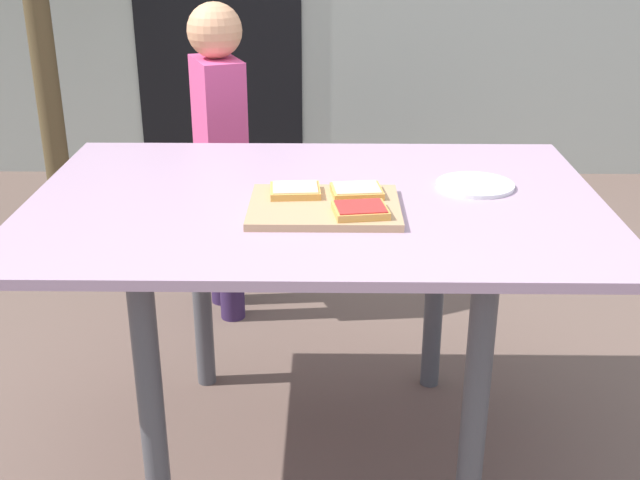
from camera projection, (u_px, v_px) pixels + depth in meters
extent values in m
plane|color=brown|center=(316.00, 452.00, 2.25)|extent=(16.00, 16.00, 0.00)
cube|color=#B591AB|center=(315.00, 202.00, 1.96)|extent=(1.40, 0.96, 0.02)
cylinder|color=#4C4C51|center=(152.00, 416.00, 1.78)|extent=(0.06, 0.06, 0.74)
cylinder|color=#4C4C51|center=(474.00, 419.00, 1.77)|extent=(0.06, 0.06, 0.74)
cylinder|color=#4C4C51|center=(201.00, 278.00, 2.44)|extent=(0.06, 0.06, 0.74)
cylinder|color=#4C4C51|center=(435.00, 279.00, 2.43)|extent=(0.06, 0.06, 0.74)
cube|color=tan|center=(324.00, 207.00, 1.87)|extent=(0.35, 0.27, 0.02)
cube|color=gold|center=(295.00, 191.00, 1.92)|extent=(0.13, 0.11, 0.02)
cube|color=beige|center=(295.00, 187.00, 1.92)|extent=(0.11, 0.10, 0.00)
cube|color=gold|center=(360.00, 210.00, 1.80)|extent=(0.13, 0.12, 0.02)
cube|color=red|center=(360.00, 206.00, 1.79)|extent=(0.12, 0.11, 0.00)
cube|color=gold|center=(357.00, 191.00, 1.92)|extent=(0.13, 0.11, 0.02)
cube|color=beige|center=(357.00, 187.00, 1.91)|extent=(0.12, 0.10, 0.00)
cylinder|color=silver|center=(475.00, 185.00, 2.03)|extent=(0.20, 0.20, 0.01)
cylinder|color=#36224A|center=(220.00, 237.00, 3.01)|extent=(0.09, 0.09, 0.54)
cylinder|color=#36224A|center=(230.00, 251.00, 2.89)|extent=(0.09, 0.09, 0.54)
cube|color=#E54C8C|center=(219.00, 118.00, 2.77)|extent=(0.22, 0.27, 0.41)
sphere|color=#E7A274|center=(215.00, 30.00, 2.65)|extent=(0.19, 0.19, 0.19)
cylinder|color=brown|center=(45.00, 68.00, 3.48)|extent=(0.11, 0.11, 1.54)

